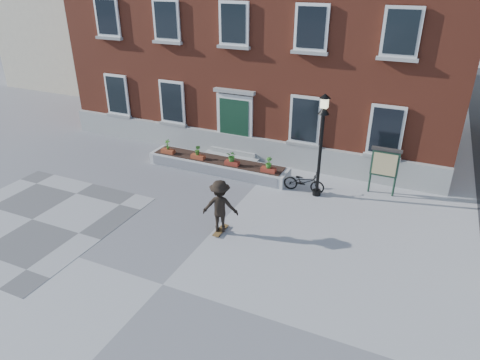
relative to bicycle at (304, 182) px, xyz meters
The scene contains 8 objects.
ground 7.17m from the bicycle, 105.28° to the right, with size 100.00×100.00×0.00m, color #A2A2A5.
checker_patch 9.86m from the bicycle, 143.17° to the right, with size 6.00×6.00×0.01m, color #565658.
bicycle is the anchor object (origin of this frame).
brick_building 9.99m from the bicycle, 118.80° to the left, with size 18.40×10.85×12.60m.
planter_assembly 3.88m from the bicycle, behind, with size 6.20×1.12×1.15m.
lamp_post 2.19m from the bicycle, ahead, with size 0.40×0.40×3.93m.
notice_board 3.05m from the bicycle, 20.50° to the left, with size 1.10×0.16×1.87m.
skateboarder 4.26m from the bicycle, 112.74° to the right, with size 1.30×0.99×1.86m.
Camera 1 is at (5.74, -7.51, 7.70)m, focal length 32.00 mm.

